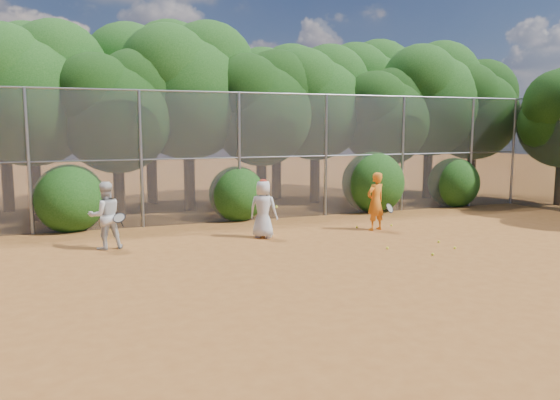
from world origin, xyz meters
name	(u,v)px	position (x,y,z in m)	size (l,w,h in m)	color
ground	(363,261)	(0.00, 0.00, 0.00)	(80.00, 80.00, 0.00)	brown
fence_back	(266,155)	(-0.12, 6.00, 2.05)	(20.05, 0.09, 4.03)	gray
tree_1	(32,88)	(-6.94, 8.54, 4.16)	(4.64, 4.03, 6.35)	black
tree_2	(118,107)	(-4.45, 7.83, 3.58)	(3.99, 3.47, 5.47)	black
tree_3	(189,85)	(-1.94, 8.84, 4.40)	(4.89, 4.26, 6.70)	black
tree_4	(262,104)	(0.55, 8.24, 3.76)	(4.19, 3.64, 5.73)	black
tree_5	(316,98)	(3.06, 9.04, 4.05)	(4.51, 3.92, 6.17)	black
tree_6	(386,113)	(5.55, 8.03, 3.47)	(3.86, 3.36, 5.29)	black
tree_7	(431,94)	(8.06, 8.64, 4.28)	(4.77, 4.14, 6.53)	black
tree_8	(474,106)	(10.05, 8.34, 3.82)	(4.25, 3.70, 5.82)	black
tree_9	(3,86)	(-7.94, 10.84, 4.34)	(4.83, 4.20, 6.62)	black
tree_10	(151,82)	(-2.93, 11.05, 4.63)	(5.15, 4.48, 7.06)	black
tree_11	(277,97)	(2.06, 10.64, 4.16)	(4.64, 4.03, 6.35)	black
tree_12	(367,92)	(6.56, 11.24, 4.51)	(5.02, 4.37, 6.88)	black
bush_0	(70,195)	(-6.00, 6.30, 1.00)	(2.00, 2.00, 2.00)	#174310
bush_1	(237,191)	(-1.00, 6.30, 0.90)	(1.80, 1.80, 1.80)	#174310
bush_2	(373,180)	(4.00, 6.30, 1.10)	(2.20, 2.20, 2.20)	#174310
bush_3	(454,181)	(7.50, 6.30, 0.95)	(1.90, 1.90, 1.90)	#174310
player_yellow	(376,201)	(2.17, 3.07, 0.83)	(0.87, 0.61, 1.67)	orange
player_teen	(263,209)	(-1.20, 3.21, 0.79)	(0.90, 0.85, 1.58)	silver
player_white	(105,216)	(-5.22, 3.32, 0.82)	(0.94, 0.86, 1.65)	silver
ball_0	(439,242)	(2.77, 0.95, 0.03)	(0.07, 0.07, 0.07)	yellow
ball_1	(357,227)	(1.82, 3.52, 0.03)	(0.07, 0.07, 0.07)	yellow
ball_2	(433,254)	(1.74, -0.16, 0.03)	(0.07, 0.07, 0.07)	yellow
ball_3	(455,248)	(2.68, 0.21, 0.03)	(0.07, 0.07, 0.07)	yellow
ball_4	(387,248)	(1.14, 0.79, 0.03)	(0.07, 0.07, 0.07)	yellow
ball_5	(391,225)	(2.94, 3.41, 0.03)	(0.07, 0.07, 0.07)	yellow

